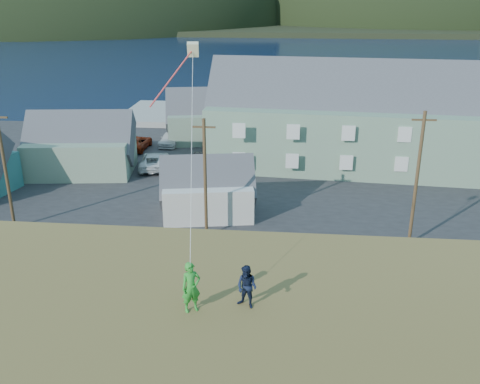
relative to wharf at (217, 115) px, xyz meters
name	(u,v)px	position (x,y,z in m)	size (l,w,h in m)	color
ground	(225,247)	(6.00, -40.00, -0.45)	(900.00, 900.00, 0.00)	#0A1638
grass_strip	(221,259)	(6.00, -42.00, -0.40)	(110.00, 8.00, 0.10)	#4C3D19
waterfront_lot	(245,170)	(6.00, -23.00, -0.39)	(72.00, 36.00, 0.12)	#28282B
wharf	(217,115)	(0.00, 0.00, 0.00)	(26.00, 14.00, 0.90)	gray
far_shore	(287,15)	(6.00, 290.00, 0.55)	(900.00, 320.00, 2.00)	black
far_hills	(351,18)	(41.59, 239.38, 1.55)	(760.00, 265.00, 143.00)	black
lodge	(395,120)	(20.65, -20.68, 4.56)	(37.77, 13.21, 13.04)	slate
shed_palegreen_near	(81,146)	(-9.95, -25.33, 2.36)	(10.97, 7.67, 7.48)	gray
shed_white	(208,189)	(3.99, -34.51, 1.84)	(8.20, 6.16, 5.93)	silver
shed_palegreen_far	(215,117)	(1.34, -11.88, 2.47)	(12.36, 8.44, 7.66)	slate
utility_poles	(208,177)	(4.65, -38.50, 4.28)	(29.70, 0.24, 9.63)	#47331E
parked_cars	(166,150)	(-2.95, -19.47, 0.40)	(22.57, 14.29, 1.58)	silver
kite_flyer_green	(191,287)	(7.32, -58.89, 7.63)	(0.64, 0.42, 1.76)	green
kite_flyer_navy	(247,287)	(9.12, -58.49, 7.51)	(0.74, 0.58, 1.52)	#121A32
kite_rig	(190,56)	(6.34, -52.64, 14.28)	(1.09, 3.52, 8.92)	beige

